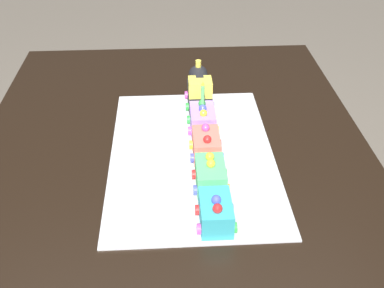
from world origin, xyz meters
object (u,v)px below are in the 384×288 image
cake_locomotive (199,90)px  cake_car_tanker_coral (206,145)px  dining_table (175,200)px  cake_car_gondola_lavender (203,119)px  cake_car_caboose_mint_green (210,175)px  cake_car_flatbed_turquoise (216,212)px  birthday_candle (203,93)px

cake_locomotive → cake_car_tanker_coral: bearing=0.0°
dining_table → cake_car_tanker_coral: size_ratio=14.00×
dining_table → cake_car_gondola_lavender: bearing=153.2°
cake_car_gondola_lavender → cake_car_tanker_coral: bearing=0.0°
dining_table → cake_locomotive: 0.34m
cake_car_caboose_mint_green → cake_car_tanker_coral: bearing=180.0°
cake_car_flatbed_turquoise → cake_locomotive: bearing=-180.0°
cake_locomotive → dining_table: bearing=-15.5°
cake_car_tanker_coral → cake_car_flatbed_turquoise: 0.24m
cake_locomotive → cake_car_gondola_lavender: bearing=0.0°
cake_car_tanker_coral → birthday_candle: birthday_candle is taller
dining_table → cake_car_flatbed_turquoise: 0.25m
dining_table → birthday_candle: birthday_candle is taller
birthday_candle → cake_car_caboose_mint_green: bearing=0.0°
cake_locomotive → cake_car_flatbed_turquoise: 0.48m
cake_car_gondola_lavender → cake_car_caboose_mint_green: size_ratio=1.00×
birthday_candle → cake_locomotive: bearing=180.0°
cake_car_caboose_mint_green → cake_car_gondola_lavender: bearing=180.0°
cake_locomotive → birthday_candle: bearing=0.0°
cake_car_caboose_mint_green → cake_car_flatbed_turquoise: bearing=0.0°
cake_locomotive → cake_car_gondola_lavender: size_ratio=1.40×
dining_table → cake_car_tanker_coral: 0.17m
cake_car_gondola_lavender → birthday_candle: 0.07m
cake_car_gondola_lavender → cake_car_flatbed_turquoise: same height
cake_car_gondola_lavender → birthday_candle: size_ratio=1.53×
cake_locomotive → cake_car_flatbed_turquoise: bearing=0.0°
cake_car_caboose_mint_green → cake_car_flatbed_turquoise: 0.12m
cake_locomotive → cake_car_tanker_coral: 0.25m
cake_car_caboose_mint_green → cake_car_flatbed_turquoise: (0.12, 0.00, 0.00)m
cake_locomotive → cake_car_flatbed_turquoise: size_ratio=1.40×
cake_car_gondola_lavender → birthday_candle: bearing=-180.0°
dining_table → cake_car_flatbed_turquoise: (0.20, 0.08, 0.14)m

